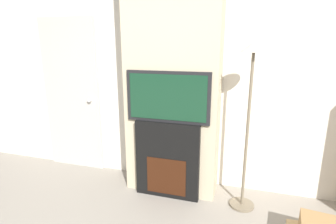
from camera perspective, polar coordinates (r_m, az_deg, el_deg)
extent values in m
cube|color=silver|center=(3.14, 2.29, 8.33)|extent=(6.00, 0.06, 2.70)
cube|color=#BCAD8E|center=(2.92, 1.15, 7.88)|extent=(1.04, 0.40, 2.70)
cube|color=black|center=(2.98, 0.00, -10.27)|extent=(0.72, 0.14, 0.88)
cube|color=#33160A|center=(2.99, -0.42, -13.88)|extent=(0.45, 0.01, 0.42)
cube|color=black|center=(2.76, 0.00, 3.30)|extent=(0.91, 0.06, 0.55)
cube|color=#143823|center=(2.73, -0.20, 3.17)|extent=(0.83, 0.01, 0.48)
cylinder|color=#726651|center=(3.10, 15.72, -18.81)|extent=(0.26, 0.26, 0.03)
cylinder|color=#726651|center=(2.75, 16.86, -4.51)|extent=(0.03, 0.03, 1.59)
cone|color=#B7B2A3|center=(2.61, 18.23, 13.35)|extent=(0.25, 0.25, 0.10)
cube|color=#BCB7AD|center=(3.79, -20.19, 3.37)|extent=(0.83, 0.04, 2.03)
sphere|color=silver|center=(3.60, -16.81, 2.44)|extent=(0.06, 0.06, 0.06)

